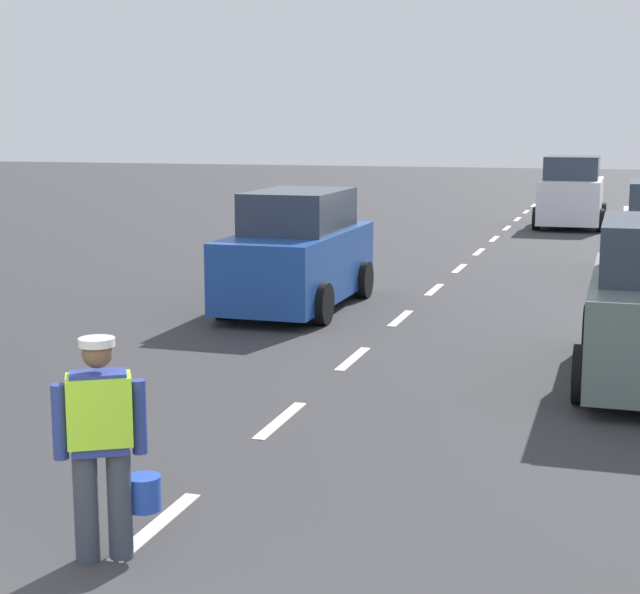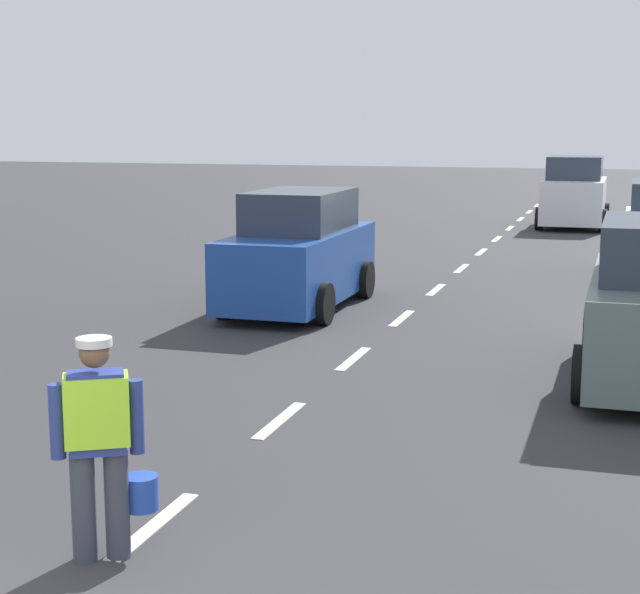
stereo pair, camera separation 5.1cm
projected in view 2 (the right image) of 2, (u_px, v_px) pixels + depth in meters
ground_plane at (483, 251)px, 25.23m from camera, size 96.00×96.00×0.00m
lane_center_line at (503, 233)px, 29.19m from camera, size 0.14×46.40×0.01m
road_worker at (101, 437)px, 7.26m from camera, size 0.64×0.60×1.67m
car_outgoing_far at (574, 194)px, 30.83m from camera, size 2.07×3.82×2.17m
car_oncoming_lead at (299, 254)px, 17.33m from camera, size 1.91×4.23×2.03m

